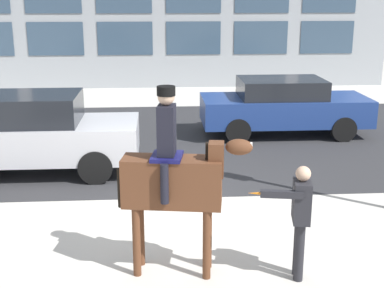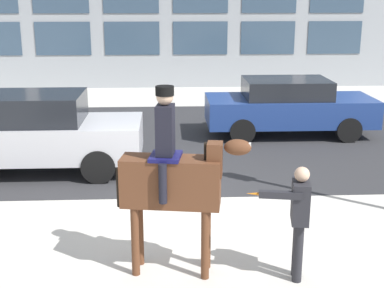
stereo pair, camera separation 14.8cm
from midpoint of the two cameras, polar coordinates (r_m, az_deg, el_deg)
ground_plane at (r=9.74m, az=-2.03°, el=-6.89°), size 80.00×80.00×0.00m
road_surface at (r=14.24m, az=-2.30°, el=0.52°), size 18.70×8.50×0.01m
mounted_horse_lead at (r=7.14m, az=-1.42°, el=-3.60°), size 1.80×0.65×2.62m
pedestrian_bystander at (r=7.26m, az=11.87°, el=-7.37°), size 0.88×0.44×1.60m
street_car_near_lane at (r=11.92m, az=-15.98°, el=1.22°), size 4.45×1.85×1.71m
street_car_far_lane at (r=14.76m, az=10.55°, el=4.01°), size 4.49×1.86×1.54m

